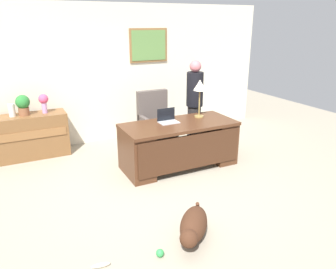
{
  "coord_description": "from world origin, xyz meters",
  "views": [
    {
      "loc": [
        -1.91,
        -3.87,
        2.35
      ],
      "look_at": [
        0.16,
        0.3,
        0.75
      ],
      "focal_mm": 35.23,
      "sensor_mm": 36.0,
      "label": 1
    }
  ],
  "objects": [
    {
      "name": "back_wall",
      "position": [
        0.01,
        2.6,
        1.36
      ],
      "size": [
        7.0,
        0.16,
        2.7
      ],
      "color": "beige",
      "rests_on": "ground_plane"
    },
    {
      "name": "ground_plane",
      "position": [
        0.0,
        0.0,
        0.0
      ],
      "size": [
        12.0,
        12.0,
        0.0
      ],
      "primitive_type": "plane",
      "color": "#9E937F"
    },
    {
      "name": "credenza",
      "position": [
        -1.71,
        2.25,
        0.4
      ],
      "size": [
        1.44,
        0.5,
        0.79
      ],
      "color": "brown",
      "rests_on": "ground_plane"
    },
    {
      "name": "desk",
      "position": [
        0.57,
        0.67,
        0.42
      ],
      "size": [
        1.9,
        0.85,
        0.77
      ],
      "color": "#4C2B19",
      "rests_on": "ground_plane"
    },
    {
      "name": "person_standing",
      "position": [
        1.33,
        1.49,
        0.86
      ],
      "size": [
        0.32,
        0.32,
        1.67
      ],
      "color": "#262323",
      "rests_on": "ground_plane"
    },
    {
      "name": "vase_with_flowers",
      "position": [
        -1.34,
        2.25,
        1.01
      ],
      "size": [
        0.17,
        0.17,
        0.34
      ],
      "color": "#C58FC5",
      "rests_on": "credenza"
    },
    {
      "name": "dog_toy_ball",
      "position": [
        -0.71,
        -1.26,
        0.04
      ],
      "size": [
        0.09,
        0.09,
        0.09
      ],
      "primitive_type": "sphere",
      "color": "green",
      "rests_on": "ground_plane"
    },
    {
      "name": "laptop",
      "position": [
        0.42,
        0.83,
        0.82
      ],
      "size": [
        0.32,
        0.22,
        0.22
      ],
      "color": "#B2B5BA",
      "rests_on": "desk"
    },
    {
      "name": "potted_plant",
      "position": [
        -1.68,
        2.25,
        0.99
      ],
      "size": [
        0.24,
        0.24,
        0.36
      ],
      "color": "brown",
      "rests_on": "credenza"
    },
    {
      "name": "armchair",
      "position": [
        0.55,
        1.6,
        0.5
      ],
      "size": [
        0.6,
        0.59,
        1.12
      ],
      "color": "#564C47",
      "rests_on": "ground_plane"
    },
    {
      "name": "vase_empty",
      "position": [
        -1.87,
        2.25,
        0.9
      ],
      "size": [
        0.11,
        0.11,
        0.22
      ],
      "primitive_type": "cylinder",
      "color": "silver",
      "rests_on": "credenza"
    },
    {
      "name": "desk_lamp",
      "position": [
        1.05,
        0.86,
        1.28
      ],
      "size": [
        0.22,
        0.22,
        0.65
      ],
      "color": "#9E8447",
      "rests_on": "desk"
    },
    {
      "name": "dog_lying",
      "position": [
        -0.23,
        -1.13,
        0.15
      ],
      "size": [
        0.65,
        0.69,
        0.3
      ],
      "color": "#472819",
      "rests_on": "ground_plane"
    },
    {
      "name": "dog_toy_bone",
      "position": [
        -1.31,
        -1.14,
        0.03
      ],
      "size": [
        0.2,
        0.08,
        0.05
      ],
      "primitive_type": "ellipsoid",
      "rotation": [
        0.0,
        0.0,
        6.15
      ],
      "color": "beige",
      "rests_on": "ground_plane"
    }
  ]
}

